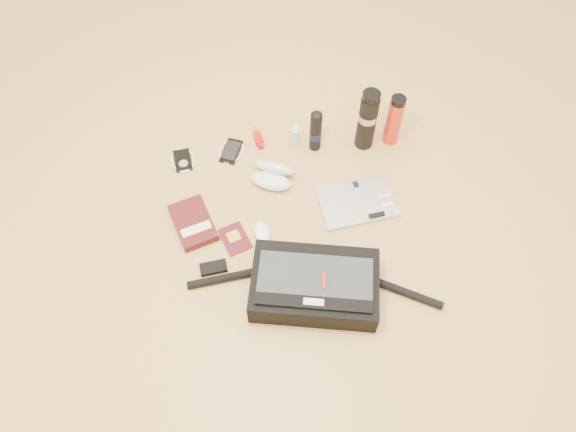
{
  "coord_description": "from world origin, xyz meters",
  "views": [
    {
      "loc": [
        -0.1,
        -1.06,
        1.85
      ],
      "look_at": [
        -0.02,
        0.06,
        0.06
      ],
      "focal_mm": 35.0,
      "sensor_mm": 36.0,
      "label": 1
    }
  ],
  "objects": [
    {
      "name": "phone",
      "position": [
        -0.23,
        0.43,
        0.01
      ],
      "size": [
        0.13,
        0.14,
        0.01
      ],
      "rotation": [
        0.0,
        0.0,
        -0.34
      ],
      "color": "black",
      "rests_on": "ground"
    },
    {
      "name": "sunglasses_case",
      "position": [
        -0.07,
        0.28,
        0.03
      ],
      "size": [
        0.21,
        0.19,
        0.1
      ],
      "rotation": [
        0.0,
        0.0,
        -0.38
      ],
      "color": "silver",
      "rests_on": "ground"
    },
    {
      "name": "mouse",
      "position": [
        -0.12,
        0.02,
        0.02
      ],
      "size": [
        0.07,
        0.11,
        0.03
      ],
      "rotation": [
        0.0,
        0.0,
        0.18
      ],
      "color": "white",
      "rests_on": "ground"
    },
    {
      "name": "ipod",
      "position": [
        -0.43,
        0.4,
        0.01
      ],
      "size": [
        0.11,
        0.12,
        0.01
      ],
      "rotation": [
        0.0,
        0.0,
        0.17
      ],
      "color": "black",
      "rests_on": "ground"
    },
    {
      "name": "thermos_red",
      "position": [
        0.44,
        0.45,
        0.12
      ],
      "size": [
        0.07,
        0.07,
        0.25
      ],
      "rotation": [
        0.0,
        0.0,
        -0.14
      ],
      "color": "red",
      "rests_on": "ground"
    },
    {
      "name": "spray_bottle",
      "position": [
        0.04,
        0.45,
        0.06
      ],
      "size": [
        0.04,
        0.04,
        0.13
      ],
      "rotation": [
        0.0,
        0.0,
        -0.3
      ],
      "color": "#A2CFE2",
      "rests_on": "ground"
    },
    {
      "name": "thermos_black",
      "position": [
        0.33,
        0.44,
        0.15
      ],
      "size": [
        0.09,
        0.09,
        0.29
      ],
      "rotation": [
        0.0,
        0.0,
        0.19
      ],
      "color": "black",
      "rests_on": "ground"
    },
    {
      "name": "passport",
      "position": [
        -0.23,
        0.01,
        0.0
      ],
      "size": [
        0.14,
        0.16,
        0.01
      ],
      "rotation": [
        0.0,
        0.0,
        0.39
      ],
      "color": "#4B0D18",
      "rests_on": "ground"
    },
    {
      "name": "book",
      "position": [
        -0.38,
        0.08,
        0.02
      ],
      "size": [
        0.2,
        0.24,
        0.04
      ],
      "rotation": [
        0.0,
        0.0,
        0.35
      ],
      "color": "#411012",
      "rests_on": "ground"
    },
    {
      "name": "messenger_bag",
      "position": [
        0.05,
        -0.23,
        0.06
      ],
      "size": [
        0.91,
        0.34,
        0.13
      ],
      "rotation": [
        0.0,
        0.0,
        -0.16
      ],
      "color": "black",
      "rests_on": "ground"
    },
    {
      "name": "inhaler",
      "position": [
        -0.12,
        0.49,
        0.01
      ],
      "size": [
        0.04,
        0.11,
        0.03
      ],
      "rotation": [
        0.0,
        0.0,
        0.2
      ],
      "color": "#B01506",
      "rests_on": "ground"
    },
    {
      "name": "ground",
      "position": [
        0.0,
        0.0,
        0.0
      ],
      "size": [
        4.0,
        4.0,
        0.0
      ],
      "primitive_type": "plane",
      "color": "tan",
      "rests_on": "ground"
    },
    {
      "name": "laptop",
      "position": [
        0.26,
        0.14,
        0.01
      ],
      "size": [
        0.32,
        0.25,
        0.03
      ],
      "rotation": [
        0.0,
        0.0,
        0.16
      ],
      "color": "silver",
      "rests_on": "ground"
    },
    {
      "name": "aerosol_can",
      "position": [
        0.12,
        0.44,
        0.1
      ],
      "size": [
        0.06,
        0.06,
        0.21
      ],
      "rotation": [
        0.0,
        0.0,
        -0.38
      ],
      "color": "black",
      "rests_on": "ground"
    }
  ]
}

